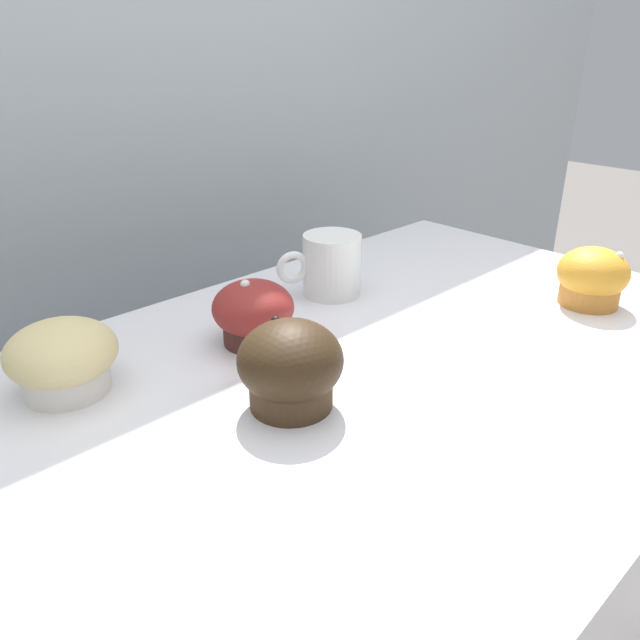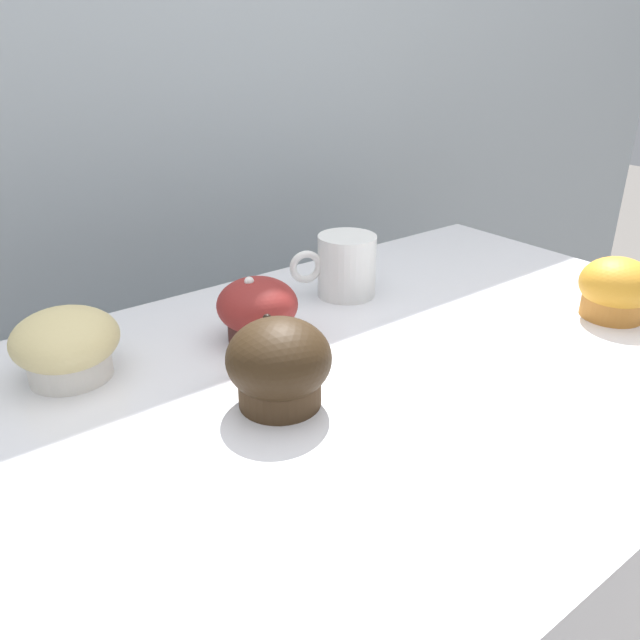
{
  "view_description": "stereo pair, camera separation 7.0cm",
  "coord_description": "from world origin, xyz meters",
  "px_view_note": "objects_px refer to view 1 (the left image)",
  "views": [
    {
      "loc": [
        -0.48,
        -0.4,
        1.24
      ],
      "look_at": [
        -0.04,
        0.06,
        0.94
      ],
      "focal_mm": 35.0,
      "sensor_mm": 36.0,
      "label": 1
    },
    {
      "loc": [
        -0.43,
        -0.45,
        1.24
      ],
      "look_at": [
        -0.04,
        0.06,
        0.94
      ],
      "focal_mm": 35.0,
      "sensor_mm": 36.0,
      "label": 2
    }
  ],
  "objects_px": {
    "muffin_back_left": "(253,313)",
    "muffin_front_left": "(293,368)",
    "muffin_front_center": "(63,358)",
    "muffin_back_right": "(592,278)",
    "coffee_cup": "(331,264)"
  },
  "relations": [
    {
      "from": "muffin_back_left",
      "to": "coffee_cup",
      "type": "height_order",
      "value": "coffee_cup"
    },
    {
      "from": "muffin_back_left",
      "to": "muffin_back_right",
      "type": "distance_m",
      "value": 0.46
    },
    {
      "from": "muffin_front_left",
      "to": "coffee_cup",
      "type": "height_order",
      "value": "muffin_front_left"
    },
    {
      "from": "muffin_front_center",
      "to": "muffin_front_left",
      "type": "distance_m",
      "value": 0.24
    },
    {
      "from": "coffee_cup",
      "to": "muffin_back_right",
      "type": "bearing_deg",
      "value": -49.86
    },
    {
      "from": "muffin_front_center",
      "to": "coffee_cup",
      "type": "height_order",
      "value": "coffee_cup"
    },
    {
      "from": "muffin_back_left",
      "to": "coffee_cup",
      "type": "distance_m",
      "value": 0.18
    },
    {
      "from": "muffin_back_left",
      "to": "muffin_back_right",
      "type": "bearing_deg",
      "value": -29.4
    },
    {
      "from": "muffin_front_left",
      "to": "muffin_front_center",
      "type": "bearing_deg",
      "value": 128.83
    },
    {
      "from": "muffin_front_left",
      "to": "coffee_cup",
      "type": "relative_size",
      "value": 0.87
    },
    {
      "from": "muffin_back_left",
      "to": "muffin_front_center",
      "type": "bearing_deg",
      "value": 167.4
    },
    {
      "from": "coffee_cup",
      "to": "muffin_front_left",
      "type": "bearing_deg",
      "value": -142.02
    },
    {
      "from": "muffin_front_left",
      "to": "coffee_cup",
      "type": "bearing_deg",
      "value": 37.98
    },
    {
      "from": "muffin_back_left",
      "to": "muffin_front_left",
      "type": "distance_m",
      "value": 0.15
    },
    {
      "from": "muffin_front_left",
      "to": "coffee_cup",
      "type": "distance_m",
      "value": 0.3
    }
  ]
}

